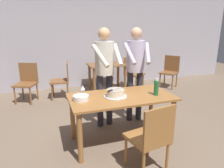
{
  "coord_description": "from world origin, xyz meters",
  "views": [
    {
      "loc": [
        -1.07,
        -2.7,
        1.76
      ],
      "look_at": [
        -0.09,
        0.15,
        0.9
      ],
      "focal_mm": 33.39,
      "sensor_mm": 36.0,
      "label": 1
    }
  ],
  "objects_px": {
    "water_bottle": "(156,88)",
    "chair_near_side": "(151,136)",
    "background_table": "(107,70)",
    "background_chair_0": "(27,81)",
    "background_chair_2": "(170,70)",
    "person_cutting_cake": "(105,67)",
    "background_chair_1": "(132,72)",
    "plate_stack": "(81,98)",
    "main_dining_table": "(121,103)",
    "cake_knife": "(112,90)",
    "cake_on_platter": "(115,93)",
    "wine_glass_near": "(83,88)",
    "person_standing_beside": "(135,65)",
    "background_chair_3": "(63,79)"
  },
  "relations": [
    {
      "from": "water_bottle",
      "to": "chair_near_side",
      "type": "distance_m",
      "value": 0.86
    },
    {
      "from": "background_table",
      "to": "background_chair_0",
      "type": "bearing_deg",
      "value": -174.51
    },
    {
      "from": "background_chair_2",
      "to": "person_cutting_cake",
      "type": "bearing_deg",
      "value": -145.34
    },
    {
      "from": "water_bottle",
      "to": "background_chair_1",
      "type": "bearing_deg",
      "value": 72.95
    },
    {
      "from": "plate_stack",
      "to": "background_chair_2",
      "type": "bearing_deg",
      "value": 37.51
    },
    {
      "from": "background_chair_0",
      "to": "background_chair_2",
      "type": "distance_m",
      "value": 3.86
    },
    {
      "from": "background_chair_0",
      "to": "main_dining_table",
      "type": "bearing_deg",
      "value": -58.81
    },
    {
      "from": "water_bottle",
      "to": "background_table",
      "type": "height_order",
      "value": "water_bottle"
    },
    {
      "from": "cake_knife",
      "to": "background_table",
      "type": "relative_size",
      "value": 0.25
    },
    {
      "from": "background_chair_0",
      "to": "plate_stack",
      "type": "bearing_deg",
      "value": -70.41
    },
    {
      "from": "cake_on_platter",
      "to": "plate_stack",
      "type": "relative_size",
      "value": 1.55
    },
    {
      "from": "wine_glass_near",
      "to": "background_chair_1",
      "type": "xyz_separation_m",
      "value": [
        1.84,
        2.27,
        -0.36
      ]
    },
    {
      "from": "wine_glass_near",
      "to": "background_chair_1",
      "type": "bearing_deg",
      "value": 50.99
    },
    {
      "from": "plate_stack",
      "to": "person_standing_beside",
      "type": "bearing_deg",
      "value": 29.29
    },
    {
      "from": "water_bottle",
      "to": "person_cutting_cake",
      "type": "relative_size",
      "value": 0.15
    },
    {
      "from": "wine_glass_near",
      "to": "background_table",
      "type": "relative_size",
      "value": 0.14
    },
    {
      "from": "background_chair_3",
      "to": "background_chair_2",
      "type": "bearing_deg",
      "value": -0.4
    },
    {
      "from": "background_chair_0",
      "to": "background_chair_3",
      "type": "height_order",
      "value": "same"
    },
    {
      "from": "cake_on_platter",
      "to": "water_bottle",
      "type": "bearing_deg",
      "value": -12.45
    },
    {
      "from": "cake_on_platter",
      "to": "background_chair_2",
      "type": "bearing_deg",
      "value": 42.79
    },
    {
      "from": "background_chair_0",
      "to": "background_chair_3",
      "type": "distance_m",
      "value": 0.82
    },
    {
      "from": "background_table",
      "to": "background_chair_3",
      "type": "bearing_deg",
      "value": -169.25
    },
    {
      "from": "person_standing_beside",
      "to": "background_chair_3",
      "type": "relative_size",
      "value": 1.91
    },
    {
      "from": "cake_knife",
      "to": "wine_glass_near",
      "type": "bearing_deg",
      "value": 142.43
    },
    {
      "from": "wine_glass_near",
      "to": "background_chair_2",
      "type": "xyz_separation_m",
      "value": [
        2.94,
        2.08,
        -0.36
      ]
    },
    {
      "from": "person_cutting_cake",
      "to": "background_chair_0",
      "type": "height_order",
      "value": "person_cutting_cake"
    },
    {
      "from": "person_cutting_cake",
      "to": "background_chair_2",
      "type": "xyz_separation_m",
      "value": [
        2.49,
        1.72,
        -0.58
      ]
    },
    {
      "from": "person_cutting_cake",
      "to": "person_standing_beside",
      "type": "distance_m",
      "value": 0.59
    },
    {
      "from": "cake_knife",
      "to": "chair_near_side",
      "type": "relative_size",
      "value": 0.27
    },
    {
      "from": "chair_near_side",
      "to": "background_chair_1",
      "type": "xyz_separation_m",
      "value": [
        1.24,
        3.3,
        0.0
      ]
    },
    {
      "from": "background_chair_2",
      "to": "background_chair_0",
      "type": "bearing_deg",
      "value": 179.16
    },
    {
      "from": "background_chair_2",
      "to": "background_chair_3",
      "type": "xyz_separation_m",
      "value": [
        -3.04,
        0.02,
        0.0
      ]
    },
    {
      "from": "water_bottle",
      "to": "person_cutting_cake",
      "type": "height_order",
      "value": "person_cutting_cake"
    },
    {
      "from": "person_standing_beside",
      "to": "background_table",
      "type": "xyz_separation_m",
      "value": [
        0.07,
        1.94,
        -0.5
      ]
    },
    {
      "from": "wine_glass_near",
      "to": "water_bottle",
      "type": "relative_size",
      "value": 0.58
    },
    {
      "from": "background_table",
      "to": "background_chair_0",
      "type": "distance_m",
      "value": 2.04
    },
    {
      "from": "background_chair_1",
      "to": "background_chair_3",
      "type": "distance_m",
      "value": 1.95
    },
    {
      "from": "cake_on_platter",
      "to": "person_standing_beside",
      "type": "distance_m",
      "value": 0.92
    },
    {
      "from": "background_chair_0",
      "to": "chair_near_side",
      "type": "bearing_deg",
      "value": -64.23
    },
    {
      "from": "cake_on_platter",
      "to": "plate_stack",
      "type": "xyz_separation_m",
      "value": [
        -0.51,
        0.01,
        -0.02
      ]
    },
    {
      "from": "water_bottle",
      "to": "person_cutting_cake",
      "type": "distance_m",
      "value": 0.96
    },
    {
      "from": "cake_on_platter",
      "to": "person_cutting_cake",
      "type": "height_order",
      "value": "person_cutting_cake"
    },
    {
      "from": "background_chair_2",
      "to": "background_chair_3",
      "type": "relative_size",
      "value": 1.0
    },
    {
      "from": "person_standing_beside",
      "to": "background_chair_0",
      "type": "height_order",
      "value": "person_standing_beside"
    },
    {
      "from": "cake_knife",
      "to": "background_chair_1",
      "type": "relative_size",
      "value": 0.27
    },
    {
      "from": "person_standing_beside",
      "to": "background_chair_0",
      "type": "distance_m",
      "value": 2.69
    },
    {
      "from": "person_cutting_cake",
      "to": "background_chair_3",
      "type": "height_order",
      "value": "person_cutting_cake"
    },
    {
      "from": "water_bottle",
      "to": "person_standing_beside",
      "type": "distance_m",
      "value": 0.79
    },
    {
      "from": "chair_near_side",
      "to": "background_table",
      "type": "xyz_separation_m",
      "value": [
        0.51,
        3.35,
        0.09
      ]
    },
    {
      "from": "background_chair_1",
      "to": "background_chair_2",
      "type": "height_order",
      "value": "same"
    }
  ]
}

